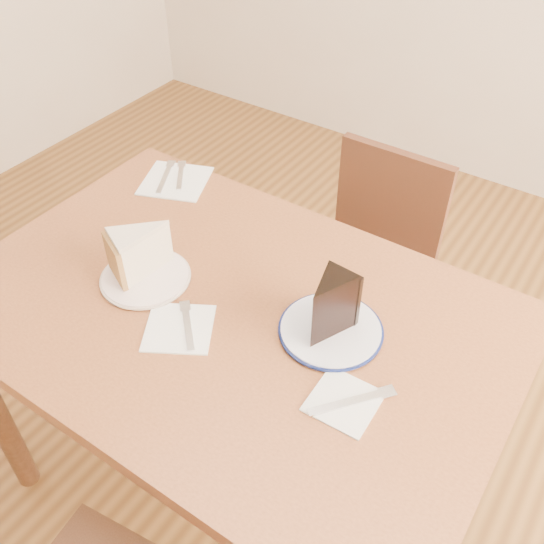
{
  "coord_description": "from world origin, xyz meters",
  "views": [
    {
      "loc": [
        0.59,
        -0.71,
        1.68
      ],
      "look_at": [
        0.04,
        0.1,
        0.8
      ],
      "focal_mm": 40.0,
      "sensor_mm": 36.0,
      "label": 1
    }
  ],
  "objects_px": {
    "chair_far": "(364,273)",
    "chocolate_cake": "(327,310)",
    "table": "(231,339)",
    "plate_navy": "(331,330)",
    "carrot_cake": "(145,251)",
    "plate_cream": "(146,278)"
  },
  "relations": [
    {
      "from": "table",
      "to": "chocolate_cake",
      "type": "distance_m",
      "value": 0.28
    },
    {
      "from": "carrot_cake",
      "to": "chocolate_cake",
      "type": "relative_size",
      "value": 1.03
    },
    {
      "from": "plate_cream",
      "to": "chair_far",
      "type": "bearing_deg",
      "value": 66.01
    },
    {
      "from": "chair_far",
      "to": "carrot_cake",
      "type": "height_order",
      "value": "carrot_cake"
    },
    {
      "from": "chair_far",
      "to": "chocolate_cake",
      "type": "xyz_separation_m",
      "value": [
        0.15,
        -0.53,
        0.37
      ]
    },
    {
      "from": "carrot_cake",
      "to": "plate_cream",
      "type": "bearing_deg",
      "value": -33.83
    },
    {
      "from": "plate_navy",
      "to": "chair_far",
      "type": "bearing_deg",
      "value": 106.85
    },
    {
      "from": "table",
      "to": "chair_far",
      "type": "height_order",
      "value": "chair_far"
    },
    {
      "from": "carrot_cake",
      "to": "plate_navy",
      "type": "bearing_deg",
      "value": 35.19
    },
    {
      "from": "chocolate_cake",
      "to": "plate_cream",
      "type": "bearing_deg",
      "value": 15.4
    },
    {
      "from": "plate_navy",
      "to": "plate_cream",
      "type": "bearing_deg",
      "value": -167.42
    },
    {
      "from": "table",
      "to": "plate_cream",
      "type": "distance_m",
      "value": 0.24
    },
    {
      "from": "chair_far",
      "to": "chocolate_cake",
      "type": "distance_m",
      "value": 0.66
    },
    {
      "from": "chair_far",
      "to": "chocolate_cake",
      "type": "relative_size",
      "value": 6.44
    },
    {
      "from": "table",
      "to": "chocolate_cake",
      "type": "relative_size",
      "value": 9.55
    },
    {
      "from": "table",
      "to": "plate_navy",
      "type": "height_order",
      "value": "plate_navy"
    },
    {
      "from": "table",
      "to": "chocolate_cake",
      "type": "height_order",
      "value": "chocolate_cake"
    },
    {
      "from": "plate_navy",
      "to": "chocolate_cake",
      "type": "height_order",
      "value": "chocolate_cake"
    },
    {
      "from": "plate_navy",
      "to": "table",
      "type": "bearing_deg",
      "value": -164.12
    },
    {
      "from": "chair_far",
      "to": "carrot_cake",
      "type": "bearing_deg",
      "value": 64.21
    },
    {
      "from": "chair_far",
      "to": "plate_navy",
      "type": "distance_m",
      "value": 0.62
    },
    {
      "from": "plate_navy",
      "to": "carrot_cake",
      "type": "distance_m",
      "value": 0.45
    }
  ]
}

